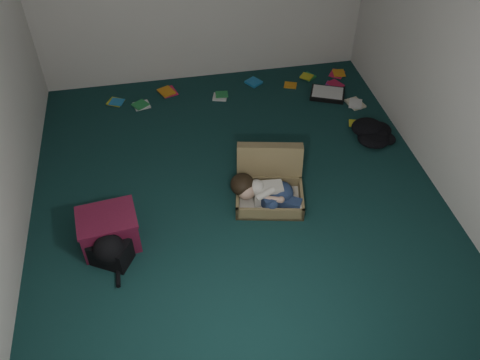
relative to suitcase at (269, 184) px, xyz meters
name	(u,v)px	position (x,y,z in m)	size (l,w,h in m)	color
floor	(237,195)	(-0.32, 0.04, -0.14)	(4.50, 4.50, 0.00)	#123533
wall_front	(318,326)	(-0.32, -2.21, 1.16)	(4.50, 4.50, 0.00)	white
wall_right	(461,60)	(1.68, 0.04, 1.16)	(4.50, 4.50, 0.00)	white
suitcase	(269,184)	(0.00, 0.00, 0.00)	(0.76, 0.75, 0.48)	olive
person	(265,192)	(-0.08, -0.15, 0.04)	(0.67, 0.44, 0.29)	beige
maroon_bin	(109,230)	(-1.54, -0.34, 0.03)	(0.55, 0.46, 0.35)	maroon
backpack	(111,251)	(-1.54, -0.55, -0.02)	(0.41, 0.33, 0.25)	black
clothing_pile	(376,132)	(1.38, 0.65, -0.08)	(0.42, 0.34, 0.13)	black
paper_tray	(327,94)	(1.11, 1.54, -0.11)	(0.50, 0.44, 0.06)	black
book_scatter	(262,93)	(0.32, 1.74, -0.13)	(3.08, 1.30, 0.02)	gold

